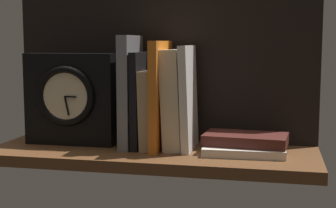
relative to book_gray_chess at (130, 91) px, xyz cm
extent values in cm
cube|color=brown|center=(5.88, -3.03, -14.05)|extent=(73.62, 24.94, 2.50)
cube|color=black|center=(5.88, 8.84, 7.13)|extent=(73.62, 1.20, 39.87)
cube|color=gray|center=(0.00, 0.00, 0.00)|extent=(2.53, 13.26, 25.61)
cube|color=black|center=(2.35, 0.00, -1.89)|extent=(1.87, 12.80, 21.84)
cube|color=tan|center=(4.71, 0.00, -3.98)|extent=(2.89, 13.15, 17.71)
cube|color=orange|center=(7.17, 0.00, -0.62)|extent=(1.94, 16.48, 24.38)
cube|color=beige|center=(10.41, 0.00, -1.58)|extent=(5.01, 12.28, 22.60)
cube|color=silver|center=(13.58, 0.00, -1.14)|extent=(2.68, 13.50, 23.38)
cube|color=black|center=(-14.46, -0.94, -2.06)|extent=(21.48, 4.66, 21.48)
torus|color=black|center=(-14.46, -3.68, -1.06)|extent=(14.11, 1.73, 14.11)
cylinder|color=beige|center=(-14.46, -3.68, -1.06)|extent=(11.39, 0.60, 11.39)
cube|color=black|center=(-13.07, -4.18, -1.10)|extent=(2.79, 0.30, 0.38)
cube|color=black|center=(-14.01, -4.18, -3.25)|extent=(1.19, 0.30, 4.42)
torus|color=black|center=(-14.46, -3.28, 6.99)|extent=(2.44, 0.44, 2.44)
cube|color=beige|center=(26.30, -2.41, -11.89)|extent=(17.91, 12.62, 1.82)
cube|color=#471E19|center=(26.58, -1.70, -9.79)|extent=(18.58, 11.71, 2.38)
camera|label=1|loc=(33.01, -110.27, 11.46)|focal=53.57mm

